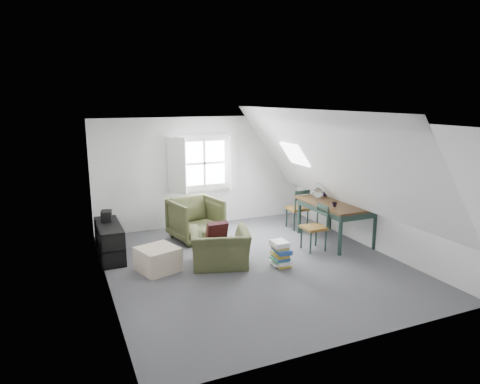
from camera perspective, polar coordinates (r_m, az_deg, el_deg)
name	(u,v)px	position (r m, az deg, el deg)	size (l,w,h in m)	color
floor	(254,264)	(7.77, 1.87, -9.58)	(5.50, 5.50, 0.00)	#4A494E
ceiling	(255,123)	(7.21, 2.01, 9.16)	(5.50, 5.50, 0.00)	white
wall_back	(204,172)	(9.90, -4.86, 2.74)	(5.00, 5.00, 0.00)	silver
wall_front	(356,246)	(5.14, 15.20, -6.91)	(5.00, 5.00, 0.00)	silver
wall_left	(104,211)	(6.75, -17.68, -2.43)	(5.50, 5.50, 0.00)	silver
wall_right	(370,185)	(8.73, 16.96, 0.93)	(5.50, 5.50, 0.00)	silver
slope_left	(165,172)	(6.78, -9.97, 2.60)	(5.50, 5.50, 0.00)	white
slope_right	(331,161)	(8.07, 12.00, 4.07)	(5.50, 5.50, 0.00)	white
dormer_window	(205,163)	(9.80, -4.74, 3.82)	(1.71, 0.35, 1.30)	white
skylight	(295,154)	(9.15, 7.31, 5.02)	(0.55, 0.75, 0.04)	white
armchair_near	(220,266)	(7.71, -2.66, -9.77)	(1.01, 0.88, 0.66)	#424627
armchair_far	(196,239)	(9.11, -5.87, -6.26)	(0.94, 0.96, 0.88)	#424627
throw_pillow	(217,232)	(7.64, -3.10, -5.32)	(0.37, 0.11, 0.37)	#390F13
ottoman	(158,259)	(7.55, -10.89, -8.78)	(0.62, 0.62, 0.41)	#BFAC95
dining_table	(336,207)	(8.99, 12.64, -2.00)	(0.99, 1.65, 0.83)	#34200F
demijohn	(318,192)	(9.21, 10.32, -0.04)	(0.22, 0.22, 0.31)	silver
vase_twigs	(325,190)	(9.42, 11.26, 0.31)	(0.08, 0.09, 0.64)	black
cup	(334,207)	(8.58, 12.48, -1.92)	(0.10, 0.10, 0.09)	black
paper_box	(358,205)	(8.73, 15.46, -1.71)	(0.11, 0.07, 0.04)	white
dining_chair_far	(298,208)	(9.75, 7.76, -2.13)	(0.43, 0.43, 0.92)	brown
dining_chair_near	(315,227)	(8.46, 10.02, -4.57)	(0.42, 0.42, 0.89)	brown
media_shelf	(110,243)	(8.31, -16.96, -6.52)	(0.42, 1.25, 0.64)	black
electronics_box	(106,216)	(8.46, -17.38, -3.09)	(0.19, 0.26, 0.21)	black
magazine_stack	(281,254)	(7.64, 5.43, -8.18)	(0.34, 0.40, 0.45)	#B29933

